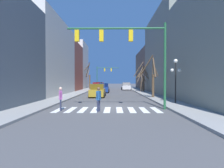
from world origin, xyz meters
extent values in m
plane|color=#4C4C4F|center=(0.00, 0.00, 0.00)|extent=(240.00, 240.00, 0.00)
cube|color=gray|center=(-5.75, 0.00, 0.07)|extent=(2.39, 90.00, 0.15)
cube|color=gray|center=(5.75, 0.00, 0.07)|extent=(2.39, 90.00, 0.15)
cube|color=beige|center=(-9.95, 11.63, 5.48)|extent=(6.00, 14.01, 10.96)
cube|color=#934C3D|center=(-9.95, 23.01, 5.02)|extent=(6.00, 8.75, 10.04)
cube|color=beige|center=(-9.95, 31.84, 6.03)|extent=(6.00, 8.93, 12.07)
cube|color=gray|center=(9.95, 14.25, 6.46)|extent=(6.00, 15.76, 12.93)
cube|color=#66564C|center=(9.95, 29.87, 4.82)|extent=(6.00, 15.48, 9.65)
cube|color=white|center=(-3.60, -1.42, 0.00)|extent=(0.45, 2.60, 0.01)
cube|color=white|center=(-2.70, -1.42, 0.00)|extent=(0.45, 2.60, 0.01)
cube|color=white|center=(-1.80, -1.42, 0.00)|extent=(0.45, 2.60, 0.01)
cube|color=white|center=(-0.90, -1.42, 0.00)|extent=(0.45, 2.60, 0.01)
cube|color=white|center=(0.00, -1.42, 0.00)|extent=(0.45, 2.60, 0.01)
cube|color=white|center=(0.90, -1.42, 0.00)|extent=(0.45, 2.60, 0.01)
cube|color=white|center=(1.80, -1.42, 0.00)|extent=(0.45, 2.60, 0.01)
cube|color=white|center=(2.70, -1.42, 0.00)|extent=(0.45, 2.60, 0.01)
cube|color=white|center=(3.60, -1.42, 0.00)|extent=(0.45, 2.60, 0.01)
cylinder|color=#236038|center=(4.31, -1.17, 3.24)|extent=(0.18, 0.18, 6.47)
cylinder|color=#236038|center=(0.65, -1.17, 6.07)|extent=(7.32, 0.14, 0.14)
cube|color=yellow|center=(1.75, -1.17, 5.52)|extent=(0.32, 0.28, 0.84)
cube|color=yellow|center=(-0.45, -1.17, 5.52)|extent=(0.32, 0.28, 0.84)
cube|color=yellow|center=(-2.28, -1.17, 5.52)|extent=(0.32, 0.28, 0.84)
cylinder|color=#236038|center=(-4.31, 35.12, 3.11)|extent=(0.18, 0.18, 6.21)
cylinder|color=#236038|center=(-1.21, 35.12, 5.81)|extent=(6.20, 0.14, 0.14)
cube|color=yellow|center=(-2.14, 35.12, 5.26)|extent=(0.32, 0.28, 0.84)
cube|color=yellow|center=(-0.28, 35.12, 5.26)|extent=(0.32, 0.28, 0.84)
cylinder|color=black|center=(6.07, 1.57, 1.95)|extent=(0.12, 0.12, 3.60)
sphere|color=white|center=(6.07, 1.57, 3.93)|extent=(0.36, 0.36, 0.36)
sphere|color=white|center=(5.75, 1.57, 3.11)|extent=(0.31, 0.31, 0.31)
sphere|color=white|center=(6.39, 1.57, 3.11)|extent=(0.31, 0.31, 0.31)
cube|color=navy|center=(-1.39, 17.85, 0.60)|extent=(1.77, 4.74, 0.85)
cube|color=#0E1C46|center=(-1.39, 17.85, 1.37)|extent=(1.63, 2.46, 0.69)
cylinder|color=black|center=(-0.49, 16.38, 0.32)|extent=(0.22, 0.64, 0.64)
cylinder|color=black|center=(-2.30, 16.38, 0.32)|extent=(0.22, 0.64, 0.64)
cylinder|color=black|center=(-0.49, 19.32, 0.32)|extent=(0.22, 0.64, 0.64)
cylinder|color=black|center=(-2.30, 19.32, 0.32)|extent=(0.22, 0.64, 0.64)
cube|color=#A38423|center=(-1.70, 9.06, 0.61)|extent=(1.83, 4.51, 0.86)
cube|color=#594813|center=(-1.70, 9.06, 1.39)|extent=(1.68, 2.35, 0.70)
cylinder|color=black|center=(-0.76, 7.66, 0.32)|extent=(0.22, 0.64, 0.64)
cylinder|color=black|center=(-2.63, 7.66, 0.32)|extent=(0.22, 0.64, 0.64)
cylinder|color=black|center=(-0.76, 10.46, 0.32)|extent=(0.22, 0.64, 0.64)
cylinder|color=black|center=(-2.63, 10.46, 0.32)|extent=(0.22, 0.64, 0.64)
cube|color=red|center=(-3.39, 25.55, 0.62)|extent=(1.84, 4.46, 0.89)
cube|color=maroon|center=(-3.39, 25.55, 1.43)|extent=(1.70, 2.32, 0.73)
cylinder|color=black|center=(-4.33, 26.93, 0.32)|extent=(0.22, 0.64, 0.64)
cylinder|color=black|center=(-2.45, 26.93, 0.32)|extent=(0.22, 0.64, 0.64)
cylinder|color=black|center=(-4.33, 24.16, 0.32)|extent=(0.22, 0.64, 0.64)
cylinder|color=black|center=(-2.45, 24.16, 0.32)|extent=(0.22, 0.64, 0.64)
cube|color=red|center=(-3.39, 37.07, 0.59)|extent=(1.84, 4.14, 0.82)
cube|color=maroon|center=(-3.39, 37.07, 1.33)|extent=(1.69, 2.15, 0.67)
cylinder|color=black|center=(-4.33, 38.35, 0.32)|extent=(0.22, 0.64, 0.64)
cylinder|color=black|center=(-2.46, 38.35, 0.32)|extent=(0.22, 0.64, 0.64)
cylinder|color=black|center=(-4.33, 35.78, 0.32)|extent=(0.22, 0.64, 0.64)
cylinder|color=black|center=(-2.46, 35.78, 0.32)|extent=(0.22, 0.64, 0.64)
cube|color=silver|center=(3.35, 26.99, 0.62)|extent=(1.91, 4.14, 0.88)
cube|color=slate|center=(3.35, 26.99, 1.41)|extent=(1.76, 2.15, 0.72)
cylinder|color=black|center=(2.38, 28.27, 0.32)|extent=(0.22, 0.64, 0.64)
cylinder|color=black|center=(4.33, 28.27, 0.32)|extent=(0.22, 0.64, 0.64)
cylinder|color=black|center=(2.38, 25.70, 0.32)|extent=(0.22, 0.64, 0.64)
cylinder|color=black|center=(4.33, 25.70, 0.32)|extent=(0.22, 0.64, 0.64)
cube|color=black|center=(-3.44, 31.93, 0.63)|extent=(1.75, 4.31, 0.90)
cube|color=black|center=(-3.44, 31.93, 1.45)|extent=(1.61, 2.24, 0.74)
cylinder|color=black|center=(-4.33, 33.27, 0.32)|extent=(0.22, 0.64, 0.64)
cylinder|color=black|center=(-2.55, 33.27, 0.32)|extent=(0.22, 0.64, 0.64)
cylinder|color=black|center=(-4.33, 30.60, 0.32)|extent=(0.22, 0.64, 0.64)
cylinder|color=black|center=(-2.55, 30.60, 0.32)|extent=(0.22, 0.64, 0.64)
cylinder|color=#282D47|center=(-0.62, -2.28, 0.40)|extent=(0.12, 0.12, 0.81)
cylinder|color=#282D47|center=(-0.54, -1.99, 0.40)|extent=(0.12, 0.12, 0.81)
cube|color=#235693|center=(-0.58, -2.14, 1.12)|extent=(0.32, 0.44, 0.64)
sphere|color=brown|center=(-0.58, -2.14, 1.59)|extent=(0.23, 0.23, 0.23)
cylinder|color=#235693|center=(-0.64, -2.35, 1.08)|extent=(0.16, 0.29, 0.62)
cylinder|color=#235693|center=(-0.52, -1.92, 1.08)|extent=(0.16, 0.29, 0.62)
cylinder|color=#282D47|center=(-3.34, -1.85, 0.40)|extent=(0.12, 0.12, 0.80)
cylinder|color=#282D47|center=(-3.42, -1.57, 0.40)|extent=(0.12, 0.12, 0.80)
cube|color=#9E4C93|center=(-3.38, -1.71, 1.12)|extent=(0.33, 0.44, 0.63)
sphere|color=beige|center=(-3.38, -1.71, 1.58)|extent=(0.23, 0.23, 0.23)
cylinder|color=#9E4C93|center=(-3.31, -1.92, 1.08)|extent=(0.17, 0.29, 0.61)
cylinder|color=#9E4C93|center=(-3.45, -1.49, 1.08)|extent=(0.17, 0.29, 0.61)
cylinder|color=brown|center=(5.61, 18.66, 1.16)|extent=(0.29, 0.29, 2.02)
cylinder|color=brown|center=(6.06, 18.51, 2.85)|extent=(1.01, 0.42, 1.95)
cylinder|color=brown|center=(5.21, 18.55, 2.66)|extent=(0.92, 0.36, 1.59)
cylinder|color=brown|center=(5.61, 18.07, 2.94)|extent=(0.11, 1.28, 1.82)
cylinder|color=brown|center=(6.08, 19.09, 2.96)|extent=(1.01, 0.99, 1.74)
cylinder|color=brown|center=(6.53, 18.49, 3.06)|extent=(1.97, 0.53, 2.27)
cylinder|color=brown|center=(5.29, 7.14, 1.54)|extent=(0.31, 0.31, 2.78)
cylinder|color=brown|center=(4.57, 7.60, 4.08)|extent=(1.54, 1.12, 2.52)
cylinder|color=brown|center=(5.21, 6.21, 3.74)|extent=(0.31, 2.01, 2.52)
cylinder|color=brown|center=(5.15, 6.62, 3.76)|extent=(0.38, 1.16, 2.32)
cylinder|color=brown|center=(5.59, 7.20, 3.52)|extent=(0.73, 0.24, 1.72)
cylinder|color=brown|center=(6.14, 19.31, 1.61)|extent=(0.35, 0.35, 2.91)
cylinder|color=brown|center=(6.62, 19.43, 4.05)|extent=(1.08, 0.37, 2.31)
cylinder|color=brown|center=(5.25, 19.58, 4.40)|extent=(1.92, 0.71, 2.93)
cylinder|color=brown|center=(6.56, 19.43, 3.71)|extent=(0.97, 0.39, 2.23)
cylinder|color=brown|center=(5.48, 19.48, 3.64)|extent=(1.48, 0.54, 2.03)
cylinder|color=brown|center=(5.61, 19.08, 3.90)|extent=(1.20, 0.62, 2.24)
cylinder|color=brown|center=(-5.66, 29.57, 1.89)|extent=(0.41, 0.41, 3.49)
cylinder|color=brown|center=(-6.19, 30.10, 4.97)|extent=(1.26, 1.28, 3.76)
cylinder|color=brown|center=(-7.01, 29.66, 4.79)|extent=(2.86, 0.40, 3.04)
cylinder|color=brown|center=(-5.79, 28.65, 4.24)|extent=(0.36, 1.95, 2.20)
camera|label=1|loc=(0.49, -14.29, 2.14)|focal=28.00mm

